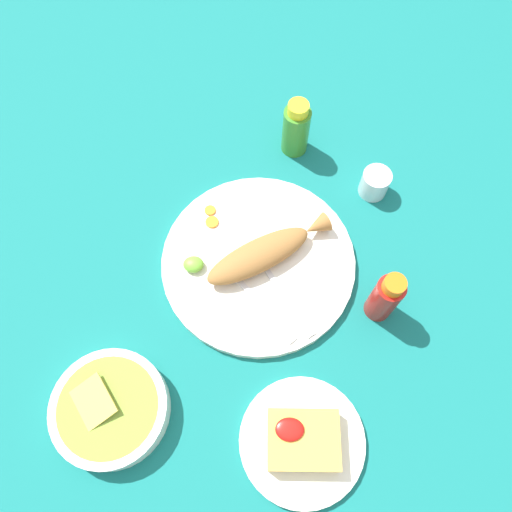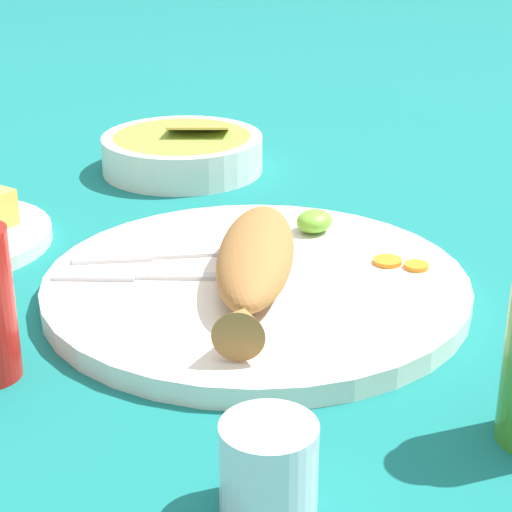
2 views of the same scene
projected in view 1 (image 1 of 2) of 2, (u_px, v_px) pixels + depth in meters
name	position (u px, v px, depth m)	size (l,w,h in m)	color
ground_plane	(256.00, 264.00, 0.95)	(4.00, 4.00, 0.00)	#146B66
main_plate	(256.00, 262.00, 0.94)	(0.36, 0.36, 0.02)	white
fried_fish	(262.00, 253.00, 0.91)	(0.24, 0.17, 0.04)	#996633
fork_near	(285.00, 299.00, 0.90)	(0.11, 0.16, 0.00)	silver
fork_far	(261.00, 308.00, 0.89)	(0.13, 0.15, 0.00)	silver
carrot_slice_near	(208.00, 210.00, 0.97)	(0.02, 0.02, 0.00)	orange
carrot_slice_mid	(210.00, 222.00, 0.96)	(0.03, 0.03, 0.00)	orange
lime_wedge_main	(191.00, 264.00, 0.92)	(0.04, 0.03, 0.02)	#6BB233
hot_sauce_bottle_red	(383.00, 297.00, 0.85)	(0.05, 0.05, 0.14)	#B21914
hot_sauce_bottle_green	(294.00, 129.00, 1.00)	(0.05, 0.05, 0.13)	#3D8428
salt_cup	(372.00, 184.00, 0.99)	(0.06, 0.06, 0.06)	silver
side_plate_fries	(299.00, 441.00, 0.81)	(0.21, 0.21, 0.01)	white
fries_pile	(300.00, 440.00, 0.79)	(0.11, 0.09, 0.04)	gold
guacamole_bowl	(107.00, 408.00, 0.82)	(0.19, 0.19, 0.06)	white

